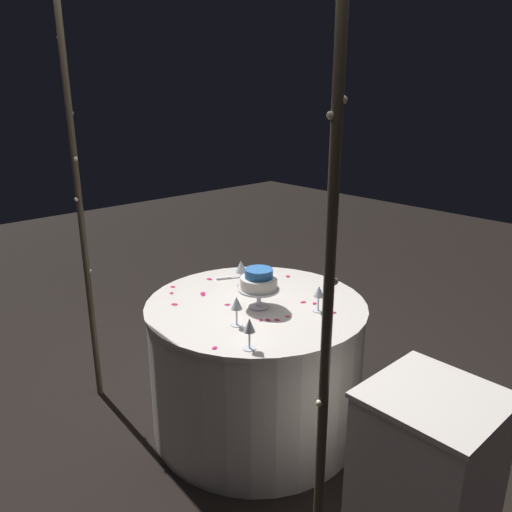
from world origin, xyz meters
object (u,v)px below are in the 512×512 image
object	(u,v)px
wine_glass_0	(249,327)
decorative_arch	(164,160)
wine_glass_2	(237,305)
side_table	(425,484)
wine_glass_1	(319,293)
cake_knife	(237,277)
main_table	(256,365)
tiered_cake	(259,282)
wine_glass_3	(241,268)

from	to	relation	value
wine_glass_0	decorative_arch	bearing A→B (deg)	24.36
decorative_arch	wine_glass_2	world-z (taller)	decorative_arch
side_table	wine_glass_1	bearing A→B (deg)	-20.76
wine_glass_1	cake_knife	distance (m)	0.68
main_table	wine_glass_1	xyz separation A→B (m)	(-0.30, -0.17, 0.49)
side_table	wine_glass_2	xyz separation A→B (m)	(1.00, 0.11, 0.47)
cake_knife	decorative_arch	bearing A→B (deg)	117.37
tiered_cake	cake_knife	world-z (taller)	tiered_cake
tiered_cake	wine_glass_1	size ratio (longest dim) A/B	1.56
wine_glass_2	wine_glass_3	distance (m)	0.53
wine_glass_1	wine_glass_2	world-z (taller)	wine_glass_2
wine_glass_0	wine_glass_2	xyz separation A→B (m)	(0.22, -0.12, 0.00)
side_table	cake_knife	size ratio (longest dim) A/B	2.97
wine_glass_0	wine_glass_2	size ratio (longest dim) A/B	0.99
tiered_cake	wine_glass_2	bearing A→B (deg)	110.45
decorative_arch	main_table	distance (m)	1.32
main_table	side_table	world-z (taller)	side_table
decorative_arch	cake_knife	xyz separation A→B (m)	(0.37, -0.71, -0.82)
side_table	wine_glass_3	xyz separation A→B (m)	(1.38, -0.26, 0.48)
wine_glass_3	wine_glass_0	bearing A→B (deg)	141.51
decorative_arch	tiered_cake	bearing A→B (deg)	-95.84
side_table	tiered_cake	xyz separation A→B (m)	(1.08, -0.12, 0.51)
wine_glass_0	wine_glass_3	size ratio (longest dim) A/B	0.96
side_table	decorative_arch	bearing A→B (deg)	18.68
wine_glass_3	cake_knife	distance (m)	0.18
decorative_arch	wine_glass_1	size ratio (longest dim) A/B	17.86
side_table	main_table	bearing A→B (deg)	-7.48
decorative_arch	wine_glass_0	xyz separation A→B (m)	(-0.36, -0.16, -0.71)
cake_knife	wine_glass_0	bearing A→B (deg)	142.86
wine_glass_2	wine_glass_0	bearing A→B (deg)	152.40
wine_glass_1	cake_knife	world-z (taller)	wine_glass_1
main_table	tiered_cake	size ratio (longest dim) A/B	5.48
decorative_arch	main_table	world-z (taller)	decorative_arch
wine_glass_1	wine_glass_2	size ratio (longest dim) A/B	0.93
wine_glass_0	wine_glass_2	bearing A→B (deg)	-27.60
decorative_arch	wine_glass_0	world-z (taller)	decorative_arch
side_table	tiered_cake	bearing A→B (deg)	-6.43
wine_glass_0	cake_knife	size ratio (longest dim) A/B	0.55
main_table	side_table	distance (m)	1.14
wine_glass_1	wine_glass_3	size ratio (longest dim) A/B	0.90
decorative_arch	wine_glass_3	xyz separation A→B (m)	(0.25, -0.64, -0.71)
wine_glass_1	wine_glass_3	bearing A→B (deg)	5.78
side_table	cake_knife	world-z (taller)	side_table
wine_glass_1	wine_glass_2	distance (m)	0.45
tiered_cake	wine_glass_0	world-z (taller)	tiered_cake
main_table	cake_knife	size ratio (longest dim) A/B	4.42
wine_glass_3	wine_glass_1	bearing A→B (deg)	-174.22
wine_glass_0	wine_glass_2	world-z (taller)	same
decorative_arch	wine_glass_2	xyz separation A→B (m)	(-0.14, -0.28, -0.71)
wine_glass_2	wine_glass_3	world-z (taller)	wine_glass_3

